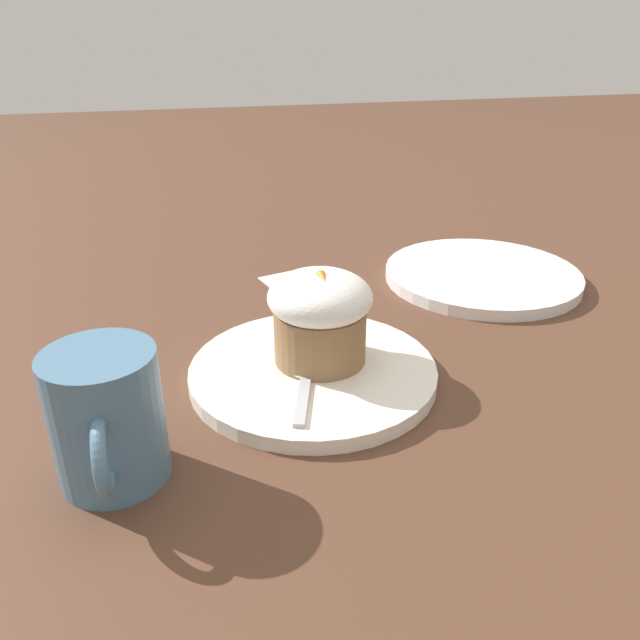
# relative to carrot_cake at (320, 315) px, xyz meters

# --- Properties ---
(ground_plane) EXTENTS (4.00, 4.00, 0.00)m
(ground_plane) POSITION_rel_carrot_cake_xyz_m (0.01, -0.01, -0.06)
(ground_plane) COLOR #513323
(dessert_plate) EXTENTS (0.24, 0.24, 0.01)m
(dessert_plate) POSITION_rel_carrot_cake_xyz_m (0.01, -0.01, -0.06)
(dessert_plate) COLOR white
(dessert_plate) RESTS_ON ground_plane
(carrot_cake) EXTENTS (0.10, 0.10, 0.09)m
(carrot_cake) POSITION_rel_carrot_cake_xyz_m (0.00, 0.00, 0.00)
(carrot_cake) COLOR olive
(carrot_cake) RESTS_ON dessert_plate
(spoon) EXTENTS (0.11, 0.05, 0.01)m
(spoon) POSITION_rel_carrot_cake_xyz_m (0.03, -0.02, -0.05)
(spoon) COLOR #B7B7BC
(spoon) RESTS_ON dessert_plate
(coffee_cup) EXTENTS (0.12, 0.08, 0.11)m
(coffee_cup) POSITION_rel_carrot_cake_xyz_m (0.11, -0.19, -0.01)
(coffee_cup) COLOR teal
(coffee_cup) RESTS_ON ground_plane
(side_plate) EXTENTS (0.26, 0.26, 0.02)m
(side_plate) POSITION_rel_carrot_cake_xyz_m (-0.18, 0.27, -0.06)
(side_plate) COLOR white
(side_plate) RESTS_ON ground_plane
(paper_napkin) EXTENTS (0.11, 0.10, 0.00)m
(paper_napkin) POSITION_rel_carrot_cake_xyz_m (-0.22, 0.03, -0.06)
(paper_napkin) COLOR white
(paper_napkin) RESTS_ON ground_plane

